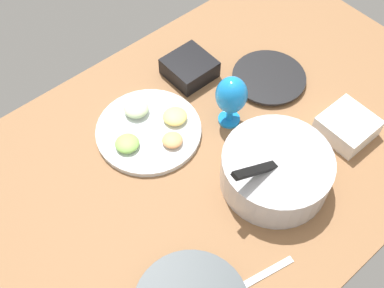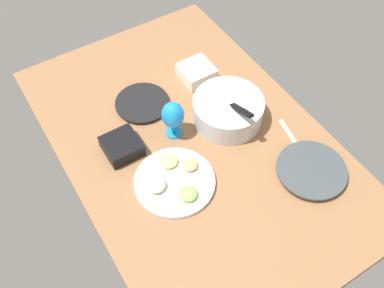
{
  "view_description": "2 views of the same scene",
  "coord_description": "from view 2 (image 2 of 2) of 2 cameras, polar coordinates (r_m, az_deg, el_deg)",
  "views": [
    {
      "loc": [
        61.23,
        57.61,
        117.95
      ],
      "look_at": [
        9.43,
        -2.74,
        4.9
      ],
      "focal_mm": 44.82,
      "sensor_mm": 36.0,
      "label": 1
    },
    {
      "loc": [
        94.63,
        -59.41,
        147.2
      ],
      "look_at": [
        4.75,
        -3.13,
        4.9
      ],
      "focal_mm": 40.66,
      "sensor_mm": 36.0,
      "label": 2
    }
  ],
  "objects": [
    {
      "name": "ground_plane",
      "position": [
        1.86,
        0.04,
        0.13
      ],
      "size": [
        160.0,
        104.0,
        4.0
      ],
      "primitive_type": "cube",
      "color": "#8C603D"
    },
    {
      "name": "dinner_plate_left",
      "position": [
        1.98,
        -6.54,
        5.32
      ],
      "size": [
        24.38,
        24.38,
        1.99
      ],
      "color": "#4C4C51",
      "rests_on": "ground_plane"
    },
    {
      "name": "dinner_plate_right",
      "position": [
        1.81,
        15.38,
        -3.39
      ],
      "size": [
        28.27,
        28.27,
        2.84
      ],
      "color": "silver",
      "rests_on": "ground_plane"
    },
    {
      "name": "mixing_bowl",
      "position": [
        1.88,
        4.75,
        4.54
      ],
      "size": [
        31.8,
        30.59,
        18.76
      ],
      "color": "silver",
      "rests_on": "ground_plane"
    },
    {
      "name": "fruit_platter",
      "position": [
        1.72,
        -2.37,
        -4.85
      ],
      "size": [
        32.2,
        32.2,
        5.35
      ],
      "color": "silver",
      "rests_on": "ground_plane"
    },
    {
      "name": "hurricane_glass_blue",
      "position": [
        1.79,
        -2.53,
        3.69
      ],
      "size": [
        9.52,
        9.52,
        18.18
      ],
      "color": "#1988E4",
      "rests_on": "ground_plane"
    },
    {
      "name": "square_bowl_white",
      "position": [
        2.07,
        0.61,
        9.48
      ],
      "size": [
        14.77,
        14.77,
        6.31
      ],
      "color": "white",
      "rests_on": "ground_plane"
    },
    {
      "name": "square_bowl_black",
      "position": [
        1.81,
        -9.21,
        -0.21
      ],
      "size": [
        14.5,
        14.5,
        6.27
      ],
      "color": "black",
      "rests_on": "ground_plane"
    },
    {
      "name": "fork_by_right_plate",
      "position": [
        1.91,
        12.77,
        1.18
      ],
      "size": [
        17.98,
        5.51,
        0.6
      ],
      "primitive_type": "cube",
      "rotation": [
        0.0,
        0.0,
        -0.21
      ],
      "color": "silver",
      "rests_on": "ground_plane"
    }
  ]
}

